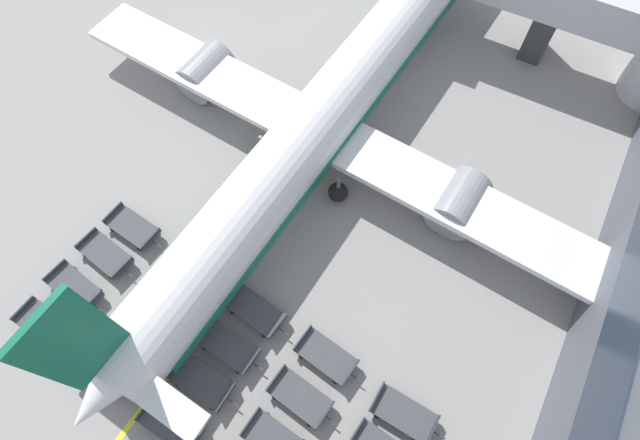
# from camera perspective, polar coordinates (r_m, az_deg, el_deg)

# --- Properties ---
(ground_plane) EXTENTS (500.00, 500.00, 0.00)m
(ground_plane) POSITION_cam_1_polar(r_m,az_deg,el_deg) (39.75, -14.30, 17.71)
(ground_plane) COLOR gray
(jet_bridge) EXTENTS (20.23, 4.74, 6.54)m
(jet_bridge) POSITION_cam_1_polar(r_m,az_deg,el_deg) (39.64, 28.46, 19.74)
(jet_bridge) COLOR silver
(jet_bridge) RESTS_ON ground_plane
(airplane) EXTENTS (35.93, 43.50, 11.24)m
(airplane) POSITION_cam_1_polar(r_m,az_deg,el_deg) (31.37, 0.93, 12.18)
(airplane) COLOR white
(airplane) RESTS_ON ground_plane
(baggage_dolly_row_near_col_a) EXTENTS (3.94, 1.90, 0.92)m
(baggage_dolly_row_near_col_a) POSITION_cam_1_polar(r_m,az_deg,el_deg) (31.40, -28.95, -10.48)
(baggage_dolly_row_near_col_a) COLOR #424449
(baggage_dolly_row_near_col_a) RESTS_ON ground_plane
(baggage_dolly_row_near_col_b) EXTENTS (3.91, 1.81, 0.92)m
(baggage_dolly_row_near_col_b) POSITION_cam_1_polar(r_m,az_deg,el_deg) (29.35, -23.48, -15.39)
(baggage_dolly_row_near_col_b) COLOR #424449
(baggage_dolly_row_near_col_b) RESTS_ON ground_plane
(baggage_dolly_row_near_col_c) EXTENTS (3.91, 1.82, 0.92)m
(baggage_dolly_row_near_col_c) POSITION_cam_1_polar(r_m,az_deg,el_deg) (27.74, -16.55, -21.46)
(baggage_dolly_row_near_col_c) COLOR #424449
(baggage_dolly_row_near_col_c) RESTS_ON ground_plane
(baggage_dolly_row_mid_a_col_a) EXTENTS (3.96, 2.05, 0.92)m
(baggage_dolly_row_mid_a_col_a) POSITION_cam_1_polar(r_m,az_deg,el_deg) (31.45, -26.24, -6.96)
(baggage_dolly_row_mid_a_col_a) COLOR #424449
(baggage_dolly_row_mid_a_col_a) RESTS_ON ground_plane
(baggage_dolly_row_mid_a_col_b) EXTENTS (3.96, 2.01, 0.92)m
(baggage_dolly_row_mid_a_col_b) POSITION_cam_1_polar(r_m,az_deg,el_deg) (29.18, -20.13, -12.24)
(baggage_dolly_row_mid_a_col_b) COLOR #424449
(baggage_dolly_row_mid_a_col_b) RESTS_ON ground_plane
(baggage_dolly_row_mid_a_col_c) EXTENTS (3.91, 1.80, 0.92)m
(baggage_dolly_row_mid_a_col_c) POSITION_cam_1_polar(r_m,az_deg,el_deg) (27.66, -13.28, -17.59)
(baggage_dolly_row_mid_a_col_c) COLOR #424449
(baggage_dolly_row_mid_a_col_c) RESTS_ON ground_plane
(baggage_dolly_row_mid_b_col_a) EXTENTS (3.96, 2.03, 0.92)m
(baggage_dolly_row_mid_b_col_a) POSITION_cam_1_polar(r_m,az_deg,el_deg) (31.56, -23.30, -3.64)
(baggage_dolly_row_mid_b_col_a) COLOR #424449
(baggage_dolly_row_mid_b_col_a) RESTS_ON ground_plane
(baggage_dolly_row_mid_b_col_b) EXTENTS (3.96, 2.04, 0.92)m
(baggage_dolly_row_mid_b_col_b) POSITION_cam_1_polar(r_m,az_deg,el_deg) (29.35, -17.35, -8.61)
(baggage_dolly_row_mid_b_col_b) COLOR #424449
(baggage_dolly_row_mid_b_col_b) RESTS_ON ground_plane
(baggage_dolly_row_mid_b_col_c) EXTENTS (3.93, 1.88, 0.92)m
(baggage_dolly_row_mid_b_col_c) POSITION_cam_1_polar(r_m,az_deg,el_deg) (27.76, -10.34, -14.05)
(baggage_dolly_row_mid_b_col_c) COLOR #424449
(baggage_dolly_row_mid_b_col_c) RESTS_ON ground_plane
(baggage_dolly_row_mid_b_col_d) EXTENTS (3.95, 1.97, 0.92)m
(baggage_dolly_row_mid_b_col_d) POSITION_cam_1_polar(r_m,az_deg,el_deg) (26.91, -2.26, -19.56)
(baggage_dolly_row_mid_b_col_d) COLOR #424449
(baggage_dolly_row_mid_b_col_d) RESTS_ON ground_plane
(baggage_dolly_row_far_col_a) EXTENTS (3.94, 1.92, 0.92)m
(baggage_dolly_row_far_col_a) POSITION_cam_1_polar(r_m,az_deg,el_deg) (31.76, -20.60, -0.80)
(baggage_dolly_row_far_col_a) COLOR #424449
(baggage_dolly_row_far_col_a) RESTS_ON ground_plane
(baggage_dolly_row_far_col_b) EXTENTS (3.94, 1.90, 0.92)m
(baggage_dolly_row_far_col_b) POSITION_cam_1_polar(r_m,az_deg,el_deg) (29.61, -14.02, -5.04)
(baggage_dolly_row_far_col_b) COLOR #424449
(baggage_dolly_row_far_col_b) RESTS_ON ground_plane
(baggage_dolly_row_far_col_c) EXTENTS (3.95, 1.97, 0.92)m
(baggage_dolly_row_far_col_c) POSITION_cam_1_polar(r_m,az_deg,el_deg) (28.05, -7.32, -10.32)
(baggage_dolly_row_far_col_c) COLOR #424449
(baggage_dolly_row_far_col_c) RESTS_ON ground_plane
(baggage_dolly_row_far_col_d) EXTENTS (3.95, 1.98, 0.92)m
(baggage_dolly_row_far_col_d) POSITION_cam_1_polar(r_m,az_deg,el_deg) (27.24, 0.72, -15.28)
(baggage_dolly_row_far_col_d) COLOR #424449
(baggage_dolly_row_far_col_d) RESTS_ON ground_plane
(baggage_dolly_row_far_col_e) EXTENTS (3.91, 1.79, 0.92)m
(baggage_dolly_row_far_col_e) POSITION_cam_1_polar(r_m,az_deg,el_deg) (27.12, 9.55, -20.98)
(baggage_dolly_row_far_col_e) COLOR #424449
(baggage_dolly_row_far_col_e) RESTS_ON ground_plane
(stand_guidance_stripe) EXTENTS (2.02, 27.82, 0.01)m
(stand_guidance_stripe) POSITION_cam_1_polar(r_m,az_deg,el_deg) (29.74, -7.02, -3.91)
(stand_guidance_stripe) COLOR yellow
(stand_guidance_stripe) RESTS_ON ground_plane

